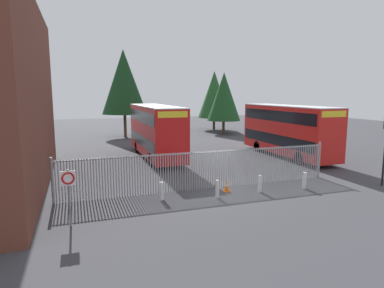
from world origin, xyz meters
name	(u,v)px	position (x,y,z in m)	size (l,w,h in m)	color
ground_plane	(176,161)	(0.00, 8.00, 0.00)	(100.00, 100.00, 0.00)	#3D3D42
palisade_fence	(204,169)	(-0.66, 0.00, 1.18)	(16.15, 0.14, 2.35)	gray
double_decker_bus_near_gate	(288,129)	(9.70, 6.92, 2.42)	(2.54, 10.81, 4.42)	red
double_decker_bus_behind_fence_left	(156,129)	(-1.13, 10.17, 2.42)	(2.54, 10.81, 4.42)	red
bollard_near_left	(162,191)	(-3.45, -1.21, 0.47)	(0.20, 0.20, 0.95)	silver
bollard_center_front	(217,189)	(-0.58, -1.75, 0.47)	(0.20, 0.20, 0.95)	silver
bollard_near_right	(260,184)	(2.07, -1.58, 0.47)	(0.20, 0.20, 0.95)	silver
bollard_far_right	(304,181)	(4.83, -1.85, 0.47)	(0.20, 0.20, 0.95)	silver
traffic_cone_by_gate	(227,186)	(0.36, -0.90, 0.29)	(0.34, 0.34, 0.59)	orange
speed_limit_sign_post	(68,185)	(-7.82, -3.32, 1.78)	(0.60, 0.14, 2.40)	slate
tree_tall_back	(124,82)	(-1.73, 24.70, 6.81)	(5.49, 5.49, 10.75)	#4C3823
tree_short_side	(214,95)	(12.01, 28.72, 5.25)	(4.78, 4.78, 8.67)	#4C3823
tree_mid_row	(224,97)	(11.27, 23.65, 5.00)	(4.46, 4.46, 8.19)	#4C3823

